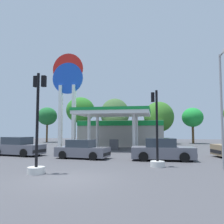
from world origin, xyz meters
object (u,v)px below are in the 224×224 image
at_px(car_3, 82,150).
at_px(tree_4, 193,118).
at_px(tree_0, 47,116).
at_px(tree_1, 80,110).
at_px(traffic_signal_1, 37,142).
at_px(corner_streetlamp, 222,98).
at_px(car_1, 162,150).
at_px(car_0, 18,147).
at_px(tree_2, 115,114).
at_px(station_pole_sign, 68,87).
at_px(tree_3, 159,117).
at_px(traffic_signal_0, 157,148).

bearing_deg(car_3, tree_4, 61.76).
height_order(tree_0, tree_1, tree_1).
xyz_separation_m(traffic_signal_1, corner_streetlamp, (9.36, 2.63, 2.33)).
bearing_deg(car_3, car_1, 0.30).
height_order(car_0, traffic_signal_1, traffic_signal_1).
bearing_deg(tree_4, tree_2, -172.58).
height_order(station_pole_sign, tree_2, station_pole_sign).
xyz_separation_m(car_0, tree_3, (11.97, 18.68, 3.45)).
distance_m(station_pole_sign, traffic_signal_0, 19.05).
bearing_deg(tree_3, tree_0, 177.56).
bearing_deg(tree_2, car_1, -70.68).
distance_m(car_1, traffic_signal_1, 8.86).
xyz_separation_m(traffic_signal_0, tree_0, (-18.56, 23.43, 3.39)).
xyz_separation_m(car_3, tree_1, (-6.54, 19.04, 4.69)).
height_order(station_pole_sign, car_3, station_pole_sign).
distance_m(traffic_signal_0, tree_1, 25.46).
distance_m(tree_1, tree_4, 17.94).
bearing_deg(car_0, station_pole_sign, 88.23).
bearing_deg(station_pole_sign, traffic_signal_1, -72.89).
relative_size(car_3, tree_3, 0.63).
relative_size(car_0, car_1, 1.03).
height_order(station_pole_sign, tree_4, station_pole_sign).
bearing_deg(tree_4, station_pole_sign, -149.47).
relative_size(station_pole_sign, tree_3, 1.85).
relative_size(car_0, car_3, 1.10).
bearing_deg(tree_1, tree_4, 6.14).
bearing_deg(traffic_signal_1, traffic_signal_0, 28.88).
xyz_separation_m(station_pole_sign, car_1, (11.54, -10.97, -6.97)).
xyz_separation_m(car_0, tree_1, (-0.60, 18.09, 4.62)).
bearing_deg(car_3, traffic_signal_0, -28.41).
distance_m(car_0, car_1, 11.88).
height_order(car_3, tree_4, tree_4).
height_order(car_1, traffic_signal_0, traffic_signal_0).
bearing_deg(car_0, car_1, -4.42).
relative_size(car_0, tree_3, 0.70).
relative_size(station_pole_sign, corner_streetlamp, 1.90).
bearing_deg(car_0, tree_4, 49.33).
relative_size(tree_3, corner_streetlamp, 1.03).
xyz_separation_m(car_1, traffic_signal_0, (-0.39, -3.02, 0.38)).
distance_m(car_3, tree_0, 24.55).
height_order(car_0, tree_4, tree_4).
bearing_deg(corner_streetlamp, car_3, 158.36).
height_order(station_pole_sign, tree_1, station_pole_sign).
relative_size(station_pole_sign, tree_2, 1.69).
bearing_deg(tree_3, tree_4, 14.23).
bearing_deg(tree_2, traffic_signal_0, -74.05).
xyz_separation_m(tree_1, tree_4, (17.79, 1.91, -1.27)).
bearing_deg(tree_3, tree_1, -177.31).
height_order(station_pole_sign, traffic_signal_1, station_pole_sign).
height_order(tree_3, tree_4, tree_3).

